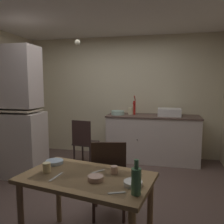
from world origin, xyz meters
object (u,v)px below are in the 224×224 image
chair_by_counter (84,141)px  mixing_bowl_counter (118,113)px  sink_basin (169,112)px  hutch_cabinet (12,117)px  hand_pump (134,106)px  serving_bowl_wide (133,183)px  teacup_cream (114,170)px  dining_table (87,187)px  chair_far_side (109,178)px  glass_bottle (136,180)px

chair_by_counter → mixing_bowl_counter: bearing=44.0°
sink_basin → hutch_cabinet: bearing=-154.0°
hand_pump → sink_basin: bearing=-3.7°
hutch_cabinet → serving_bowl_wide: 2.74m
hutch_cabinet → chair_by_counter: size_ratio=2.44×
hand_pump → teacup_cream: size_ratio=5.54×
dining_table → serving_bowl_wide: size_ratio=8.17×
dining_table → teacup_cream: bearing=25.5°
hutch_cabinet → chair_far_side: hutch_cabinet is taller
chair_far_side → teacup_cream: bearing=-70.4°
mixing_bowl_counter → chair_by_counter: 0.91m
hand_pump → chair_far_side: 2.26m
hand_pump → teacup_cream: 2.66m
chair_by_counter → serving_bowl_wide: chair_by_counter is taller
chair_far_side → glass_bottle: size_ratio=3.48×
dining_table → teacup_cream: (0.23, 0.11, 0.14)m
chair_by_counter → hand_pump: bearing=35.6°
dining_table → teacup_cream: 0.29m
hutch_cabinet → glass_bottle: size_ratio=8.04×
hand_pump → glass_bottle: bearing=-82.3°
hand_pump → mixing_bowl_counter: (-0.32, -0.10, -0.13)m
hutch_cabinet → chair_far_side: 2.15m
hutch_cabinet → sink_basin: 2.88m
sink_basin → teacup_cream: 2.66m
sink_basin → hand_pump: 0.71m
hand_pump → hutch_cabinet: bearing=-145.3°
chair_far_side → serving_bowl_wide: (0.37, -0.67, 0.27)m
glass_bottle → serving_bowl_wide: bearing=106.5°
serving_bowl_wide → glass_bottle: bearing=-73.5°
sink_basin → dining_table: size_ratio=0.35×
serving_bowl_wide → hutch_cabinet: bearing=145.7°
sink_basin → chair_by_counter: sink_basin is taller
sink_basin → chair_far_side: sink_basin is taller
hutch_cabinet → chair_far_side: (1.89, -0.87, -0.52)m
mixing_bowl_counter → teacup_cream: mixing_bowl_counter is taller
hand_pump → serving_bowl_wide: (0.36, -2.85, -0.35)m
dining_table → hand_pump: bearing=88.5°
teacup_cream → glass_bottle: glass_bottle is taller
sink_basin → mixing_bowl_counter: (-1.02, -0.05, -0.04)m
hand_pump → mixing_bowl_counter: size_ratio=1.48×
serving_bowl_wide → glass_bottle: size_ratio=0.58×
chair_by_counter → glass_bottle: 2.71m
dining_table → serving_bowl_wide: serving_bowl_wide is taller
chair_by_counter → teacup_cream: bearing=-63.0°
hutch_cabinet → mixing_bowl_counter: size_ratio=8.25×
hutch_cabinet → teacup_cream: size_ratio=30.80×
dining_table → chair_far_side: (0.07, 0.57, -0.14)m
hand_pump → serving_bowl_wide: bearing=-82.7°
sink_basin → glass_bottle: (-0.29, -2.94, -0.16)m
hand_pump → dining_table: (-0.07, -2.75, -0.47)m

